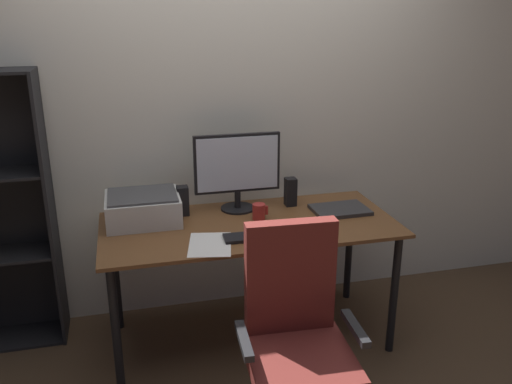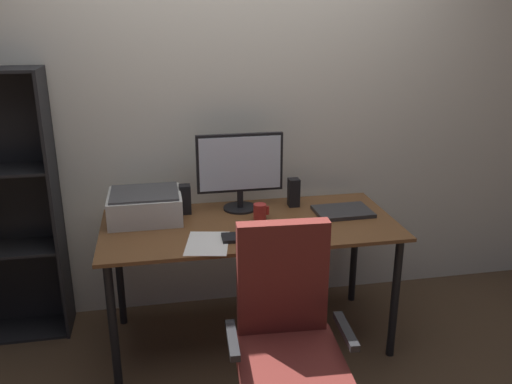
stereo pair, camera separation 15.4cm
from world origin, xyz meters
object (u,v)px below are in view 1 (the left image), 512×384
at_px(coffee_mug, 259,212).
at_px(speaker_left, 183,201).
at_px(speaker_right, 290,192).
at_px(office_chair, 297,351).
at_px(keyboard, 252,237).
at_px(printer, 143,208).
at_px(mouse, 289,233).
at_px(desk, 250,236).
at_px(monitor, 237,168).
at_px(laptop, 340,210).

relative_size(coffee_mug, speaker_left, 0.52).
relative_size(speaker_right, office_chair, 0.17).
relative_size(keyboard, speaker_right, 1.71).
bearing_deg(speaker_right, keyboard, -128.94).
distance_m(speaker_left, printer, 0.23).
distance_m(mouse, office_chair, 0.67).
height_order(desk, printer, printer).
distance_m(desk, speaker_left, 0.44).
height_order(monitor, keyboard, monitor).
xyz_separation_m(desk, coffee_mug, (0.07, 0.05, 0.12)).
distance_m(keyboard, mouse, 0.20).
distance_m(speaker_left, speaker_right, 0.64).
height_order(laptop, office_chair, office_chair).
bearing_deg(monitor, office_chair, -88.13).
bearing_deg(speaker_right, monitor, 178.60).
distance_m(desk, speaker_right, 0.41).
bearing_deg(desk, laptop, 4.80).
bearing_deg(printer, coffee_mug, -10.82).
bearing_deg(laptop, mouse, -147.64).
bearing_deg(printer, office_chair, -59.07).
relative_size(desk, coffee_mug, 18.26).
xyz_separation_m(desk, laptop, (0.56, 0.05, 0.09)).
bearing_deg(laptop, office_chair, -123.80).
xyz_separation_m(monitor, keyboard, (-0.02, -0.43, -0.25)).
xyz_separation_m(laptop, speaker_right, (-0.25, 0.17, 0.07)).
height_order(keyboard, speaker_right, speaker_right).
distance_m(monitor, printer, 0.58).
height_order(desk, speaker_right, speaker_right).
xyz_separation_m(keyboard, speaker_left, (-0.30, 0.42, 0.08)).
bearing_deg(printer, monitor, 6.03).
bearing_deg(office_chair, laptop, 60.77).
bearing_deg(desk, printer, 163.22).
bearing_deg(keyboard, mouse, -2.31).
xyz_separation_m(mouse, speaker_left, (-0.50, 0.44, 0.07)).
relative_size(keyboard, printer, 0.72).
xyz_separation_m(desk, speaker_right, (0.31, 0.22, 0.16)).
distance_m(laptop, office_chair, 1.05).
relative_size(coffee_mug, printer, 0.22).
relative_size(laptop, speaker_left, 1.88).
xyz_separation_m(speaker_left, office_chair, (0.36, -1.02, -0.37)).
relative_size(speaker_left, office_chair, 0.17).
bearing_deg(printer, mouse, -28.00).
bearing_deg(coffee_mug, printer, 169.18).
xyz_separation_m(laptop, printer, (-1.12, 0.12, 0.07)).
bearing_deg(mouse, laptop, 35.26).
bearing_deg(desk, office_chair, -88.78).
relative_size(monitor, keyboard, 1.73).
height_order(mouse, laptop, mouse).
bearing_deg(mouse, desk, 128.43).
distance_m(laptop, speaker_right, 0.31).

